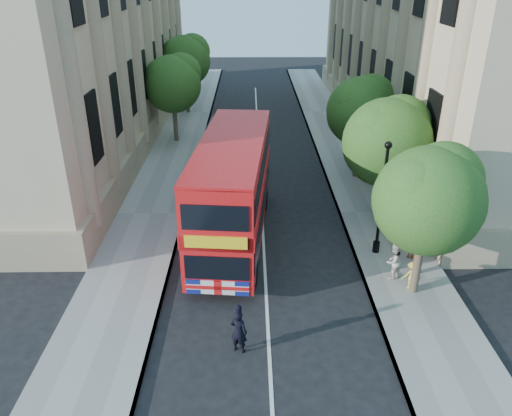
{
  "coord_description": "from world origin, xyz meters",
  "views": [
    {
      "loc": [
        -0.6,
        -13.17,
        11.64
      ],
      "look_at": [
        -0.36,
        6.05,
        2.3
      ],
      "focal_mm": 35.0,
      "sensor_mm": 36.0,
      "label": 1
    }
  ],
  "objects_px": {
    "woman_pedestrian": "(394,261)",
    "box_van": "(226,154)",
    "police_constable": "(239,332)",
    "double_decker_bus": "(233,188)",
    "lamp_post": "(381,203)"
  },
  "relations": [
    {
      "from": "box_van",
      "to": "police_constable",
      "type": "height_order",
      "value": "box_van"
    },
    {
      "from": "box_van",
      "to": "woman_pedestrian",
      "type": "xyz_separation_m",
      "value": [
        7.21,
        -11.07,
        -0.64
      ]
    },
    {
      "from": "police_constable",
      "to": "woman_pedestrian",
      "type": "relative_size",
      "value": 1.04
    },
    {
      "from": "police_constable",
      "to": "woman_pedestrian",
      "type": "xyz_separation_m",
      "value": [
        6.19,
        4.13,
        0.09
      ]
    },
    {
      "from": "police_constable",
      "to": "box_van",
      "type": "bearing_deg",
      "value": -64.32
    },
    {
      "from": "double_decker_bus",
      "to": "police_constable",
      "type": "xyz_separation_m",
      "value": [
        0.38,
        -7.63,
        -1.83
      ]
    },
    {
      "from": "box_van",
      "to": "lamp_post",
      "type": "bearing_deg",
      "value": -48.98
    },
    {
      "from": "double_decker_bus",
      "to": "box_van",
      "type": "distance_m",
      "value": 7.69
    },
    {
      "from": "double_decker_bus",
      "to": "woman_pedestrian",
      "type": "distance_m",
      "value": 7.64
    },
    {
      "from": "box_van",
      "to": "police_constable",
      "type": "relative_size",
      "value": 3.47
    },
    {
      "from": "lamp_post",
      "to": "woman_pedestrian",
      "type": "height_order",
      "value": "lamp_post"
    },
    {
      "from": "woman_pedestrian",
      "to": "police_constable",
      "type": "bearing_deg",
      "value": 1.38
    },
    {
      "from": "box_van",
      "to": "police_constable",
      "type": "bearing_deg",
      "value": -83.08
    },
    {
      "from": "police_constable",
      "to": "woman_pedestrian",
      "type": "bearing_deg",
      "value": -124.45
    },
    {
      "from": "woman_pedestrian",
      "to": "box_van",
      "type": "bearing_deg",
      "value": -89.26
    }
  ]
}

